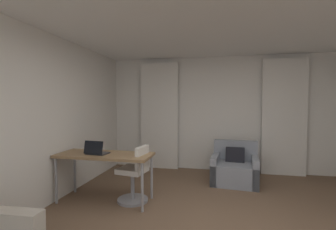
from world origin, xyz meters
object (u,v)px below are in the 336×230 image
object	(u,v)px
laptop	(96,151)
desk_chair	(135,177)
desk	(105,158)
armchair	(234,169)

from	to	relation	value
laptop	desk_chair	bearing A→B (deg)	13.22
desk	desk_chair	world-z (taller)	desk_chair
laptop	armchair	bearing A→B (deg)	32.92
desk_chair	laptop	bearing A→B (deg)	-166.78
desk	laptop	size ratio (longest dim) A/B	4.33
armchair	desk_chair	bearing A→B (deg)	-141.45
armchair	laptop	size ratio (longest dim) A/B	2.71
armchair	laptop	xyz separation A→B (m)	(-2.17, -1.41, 0.53)
desk	desk_chair	bearing A→B (deg)	8.91
desk	laptop	distance (m)	0.17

